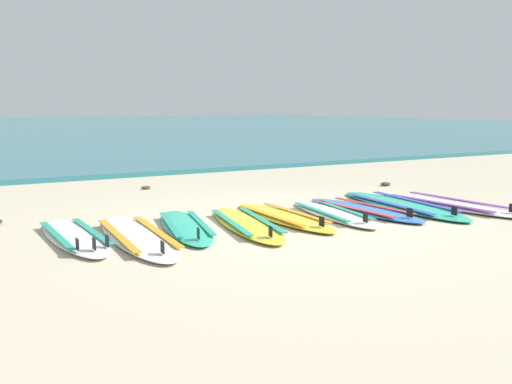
# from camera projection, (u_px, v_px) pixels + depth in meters

# --- Properties ---
(ground_plane) EXTENTS (80.00, 80.00, 0.00)m
(ground_plane) POSITION_uv_depth(u_px,v_px,m) (292.00, 224.00, 6.54)
(ground_plane) COLOR beige
(sea) EXTENTS (80.00, 60.00, 0.10)m
(sea) POSITION_uv_depth(u_px,v_px,m) (12.00, 126.00, 36.99)
(sea) COLOR teal
(sea) RESTS_ON ground
(surfboard_0) EXTENTS (0.60, 2.04, 0.18)m
(surfboard_0) POSITION_uv_depth(u_px,v_px,m) (74.00, 236.00, 5.79)
(surfboard_0) COLOR white
(surfboard_0) RESTS_ON ground
(surfboard_1) EXTENTS (0.65, 2.32, 0.18)m
(surfboard_1) POSITION_uv_depth(u_px,v_px,m) (137.00, 236.00, 5.80)
(surfboard_1) COLOR white
(surfboard_1) RESTS_ON ground
(surfboard_2) EXTENTS (0.87, 2.01, 0.18)m
(surfboard_2) POSITION_uv_depth(u_px,v_px,m) (186.00, 226.00, 6.27)
(surfboard_2) COLOR #2DB793
(surfboard_2) RESTS_ON ground
(surfboard_3) EXTENTS (0.88, 2.17, 0.18)m
(surfboard_3) POSITION_uv_depth(u_px,v_px,m) (246.00, 224.00, 6.41)
(surfboard_3) COLOR yellow
(surfboard_3) RESTS_ON ground
(surfboard_4) EXTENTS (0.56, 2.08, 0.18)m
(surfboard_4) POSITION_uv_depth(u_px,v_px,m) (283.00, 217.00, 6.82)
(surfboard_4) COLOR yellow
(surfboard_4) RESTS_ON ground
(surfboard_5) EXTENTS (0.70, 1.97, 0.18)m
(surfboard_5) POSITION_uv_depth(u_px,v_px,m) (332.00, 213.00, 7.02)
(surfboard_5) COLOR silver
(surfboard_5) RESTS_ON ground
(surfboard_6) EXTENTS (0.68, 2.08, 0.18)m
(surfboard_6) POSITION_uv_depth(u_px,v_px,m) (363.00, 210.00, 7.28)
(surfboard_6) COLOR #3875CC
(surfboard_6) RESTS_ON ground
(surfboard_7) EXTENTS (0.81, 2.57, 0.18)m
(surfboard_7) POSITION_uv_depth(u_px,v_px,m) (401.00, 205.00, 7.63)
(surfboard_7) COLOR #2DB793
(surfboard_7) RESTS_ON ground
(surfboard_8) EXTENTS (0.83, 2.46, 0.18)m
(surfboard_8) POSITION_uv_depth(u_px,v_px,m) (449.00, 204.00, 7.69)
(surfboard_8) COLOR white
(surfboard_8) RESTS_ON ground
(seaweed_clump_near_shoreline) EXTENTS (0.16, 0.13, 0.06)m
(seaweed_clump_near_shoreline) POSITION_uv_depth(u_px,v_px,m) (146.00, 188.00, 9.31)
(seaweed_clump_near_shoreline) COLOR #4C4228
(seaweed_clump_near_shoreline) RESTS_ON ground
(seaweed_clump_mid_sand) EXTENTS (0.19, 0.15, 0.07)m
(seaweed_clump_mid_sand) POSITION_uv_depth(u_px,v_px,m) (386.00, 184.00, 9.70)
(seaweed_clump_mid_sand) COLOR #384723
(seaweed_clump_mid_sand) RESTS_ON ground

